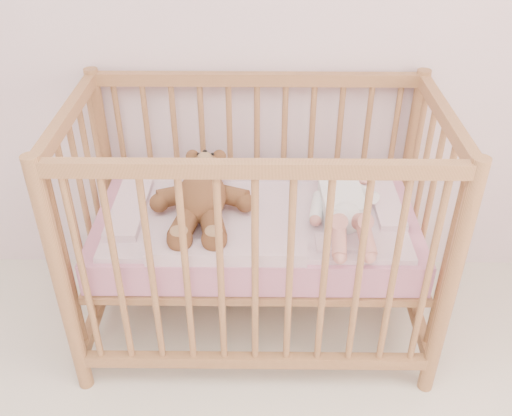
# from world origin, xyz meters

# --- Properties ---
(crib) EXTENTS (1.36, 0.76, 1.00)m
(crib) POSITION_xyz_m (0.25, 1.60, 0.50)
(crib) COLOR #B7804D
(crib) RESTS_ON floor
(mattress) EXTENTS (1.22, 0.62, 0.13)m
(mattress) POSITION_xyz_m (0.25, 1.60, 0.49)
(mattress) COLOR pink
(mattress) RESTS_ON crib
(blanket) EXTENTS (1.10, 0.58, 0.06)m
(blanket) POSITION_xyz_m (0.25, 1.60, 0.56)
(blanket) COLOR pink
(blanket) RESTS_ON mattress
(baby) EXTENTS (0.31, 0.60, 0.14)m
(baby) POSITION_xyz_m (0.57, 1.58, 0.64)
(baby) COLOR white
(baby) RESTS_ON blanket
(teddy_bear) EXTENTS (0.41, 0.58, 0.16)m
(teddy_bear) POSITION_xyz_m (0.05, 1.58, 0.65)
(teddy_bear) COLOR brown
(teddy_bear) RESTS_ON blanket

